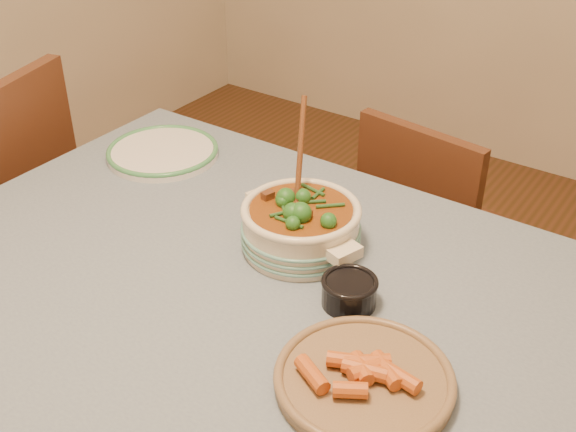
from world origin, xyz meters
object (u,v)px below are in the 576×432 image
Objects in this scene: white_plate at (163,152)px; chair_left at (0,210)px; dining_table at (291,350)px; condiment_bowl at (349,290)px; chair_far at (429,227)px; fried_plate at (364,377)px; stew_casserole at (301,223)px.

white_plate is 0.36× the size of chair_left.
condiment_bowl is (0.07, 0.08, 0.12)m from dining_table.
chair_far is 1.24m from chair_left.
dining_table is 1.81× the size of chair_left.
dining_table is 0.24m from fried_plate.
stew_casserole reaches higher than condiment_bowl.
chair_far is (0.01, 0.66, -0.36)m from stew_casserole.
chair_far is at bearing 96.08° from dining_table.
stew_casserole is at bearing 78.54° from chair_left.
fried_plate reaches higher than white_plate.
white_plate is (-0.52, 0.14, -0.05)m from stew_casserole.
fried_plate is 0.32× the size of chair_left.
chair_left reaches higher than white_plate.
condiment_bowl is 0.12× the size of chair_left.
condiment_bowl reaches higher than dining_table.
stew_casserole is 0.41m from fried_plate.
white_plate reaches higher than dining_table.
condiment_bowl reaches higher than chair_far.
fried_plate is at bearing -41.39° from stew_casserole.
condiment_bowl is at bearing 73.12° from chair_left.
stew_casserole is 0.39× the size of chair_far.
stew_casserole is at bearing 96.33° from chair_far.
stew_casserole is 0.54m from white_plate.
fried_plate is 0.36× the size of chair_far.
dining_table is at bearing -130.58° from condiment_bowl.
dining_table is 5.39× the size of stew_casserole.
fried_plate is at bearing -26.28° from white_plate.
stew_casserole is 1.04m from chair_left.
white_plate is at bearing 51.86° from chair_far.
stew_casserole is at bearing 119.46° from dining_table.
fried_plate is (0.20, -0.08, 0.11)m from dining_table.
chair_left is (-1.00, -0.06, -0.29)m from stew_casserole.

